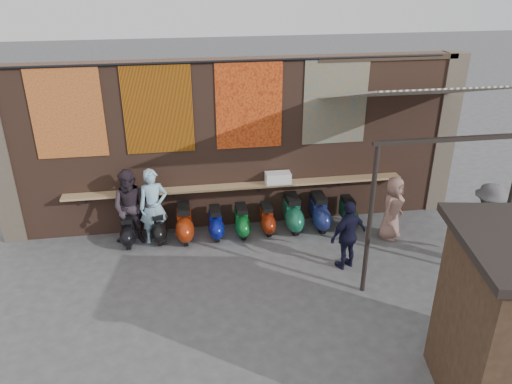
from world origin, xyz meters
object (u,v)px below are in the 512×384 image
(scooter_stool_0, at_px, (128,230))
(shopper_tan, at_px, (392,208))
(shopper_grey, at_px, (486,225))
(scooter_stool_6, at_px, (293,213))
(diner_right, at_px, (131,208))
(scooter_stool_1, at_px, (159,227))
(diner_left, at_px, (154,206))
(shelf_box, at_px, (278,178))
(scooter_stool_7, at_px, (319,212))
(scooter_stool_3, at_px, (216,223))
(scooter_stool_5, at_px, (267,219))
(scooter_stool_8, at_px, (348,213))
(shopper_navy, at_px, (348,235))
(scooter_stool_4, at_px, (242,221))
(scooter_stool_2, at_px, (185,223))

(scooter_stool_0, distance_m, shopper_tan, 6.08)
(shopper_grey, relative_size, shopper_tan, 1.23)
(scooter_stool_6, distance_m, shopper_tan, 2.32)
(diner_right, distance_m, shopper_grey, 7.64)
(scooter_stool_0, height_order, shopper_tan, shopper_tan)
(scooter_stool_1, bearing_deg, diner_left, -166.71)
(shelf_box, distance_m, scooter_stool_7, 1.32)
(scooter_stool_3, xyz_separation_m, scooter_stool_5, (1.23, 0.04, -0.01))
(scooter_stool_6, xyz_separation_m, shopper_grey, (3.63, -2.10, 0.51))
(shelf_box, relative_size, shopper_grey, 0.32)
(scooter_stool_8, bearing_deg, shopper_grey, -42.67)
(shopper_navy, bearing_deg, shopper_tan, -166.60)
(shopper_tan, bearing_deg, scooter_stool_4, 126.21)
(scooter_stool_7, distance_m, shopper_tan, 1.72)
(scooter_stool_0, xyz_separation_m, shopper_tan, (6.03, -0.66, 0.41))
(scooter_stool_5, bearing_deg, scooter_stool_2, -178.76)
(scooter_stool_4, distance_m, shopper_navy, 2.66)
(scooter_stool_0, xyz_separation_m, scooter_stool_1, (0.69, 0.06, 0.01))
(scooter_stool_0, bearing_deg, shopper_tan, -6.23)
(scooter_stool_2, distance_m, diner_left, 0.82)
(scooter_stool_3, bearing_deg, shopper_tan, -9.39)
(shopper_grey, bearing_deg, scooter_stool_8, -33.97)
(scooter_stool_3, bearing_deg, shopper_grey, -20.33)
(scooter_stool_0, distance_m, shopper_grey, 7.77)
(shelf_box, distance_m, scooter_stool_1, 3.00)
(scooter_stool_6, bearing_deg, diner_left, -179.40)
(shopper_navy, xyz_separation_m, shopper_grey, (2.86, -0.33, 0.17))
(scooter_stool_0, bearing_deg, scooter_stool_7, 0.67)
(scooter_stool_8, height_order, shopper_tan, shopper_tan)
(shelf_box, distance_m, scooter_stool_6, 0.93)
(shopper_navy, bearing_deg, diner_left, -46.17)
(scooter_stool_7, distance_m, diner_right, 4.41)
(scooter_stool_6, relative_size, diner_left, 0.50)
(scooter_stool_0, distance_m, scooter_stool_4, 2.61)
(scooter_stool_6, bearing_deg, diner_right, -179.48)
(scooter_stool_0, distance_m, shopper_navy, 4.94)
(scooter_stool_7, bearing_deg, shelf_box, 163.42)
(scooter_stool_2, bearing_deg, shelf_box, 8.40)
(scooter_stool_3, bearing_deg, scooter_stool_0, -179.74)
(shelf_box, xyz_separation_m, scooter_stool_3, (-1.54, -0.33, -0.91))
(scooter_stool_0, relative_size, shopper_grey, 0.39)
(scooter_stool_1, xyz_separation_m, shopper_navy, (3.93, -1.75, 0.41))
(diner_left, relative_size, shopper_tan, 1.17)
(scooter_stool_5, distance_m, shopper_grey, 4.77)
(scooter_stool_1, xyz_separation_m, scooter_stool_8, (4.55, -0.02, -0.00))
(scooter_stool_0, bearing_deg, scooter_stool_5, 0.90)
(scooter_stool_2, height_order, diner_right, diner_right)
(scooter_stool_6, relative_size, shopper_navy, 0.58)
(shelf_box, distance_m, diner_right, 3.44)
(scooter_stool_5, distance_m, scooter_stool_8, 2.01)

